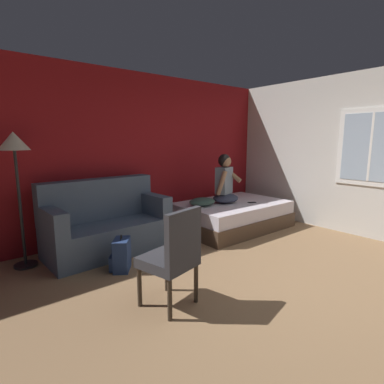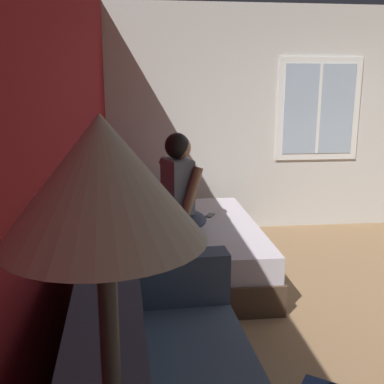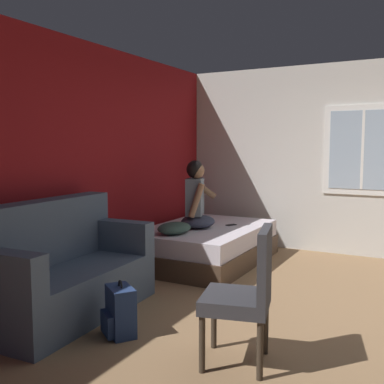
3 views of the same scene
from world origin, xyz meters
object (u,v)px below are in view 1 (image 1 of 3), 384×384
cell_phone (252,202)px  throw_pillow (202,202)px  floor_lamp (15,154)px  couch (106,225)px  side_chair (173,254)px  person_seated (225,183)px  backpack (121,255)px  bed (232,215)px

cell_phone → throw_pillow: bearing=-86.9°
throw_pillow → floor_lamp: floor_lamp is taller
couch → side_chair: bearing=-93.4°
person_seated → backpack: bearing=-167.8°
backpack → cell_phone: size_ratio=3.18×
backpack → throw_pillow: throw_pillow is taller
bed → cell_phone: (0.24, -0.26, 0.25)m
cell_phone → floor_lamp: size_ratio=0.08×
couch → person_seated: (2.16, -0.25, 0.44)m
throw_pillow → side_chair: bearing=-137.5°
bed → throw_pillow: size_ratio=4.17×
side_chair → throw_pillow: (1.76, 1.62, 0.02)m
side_chair → throw_pillow: size_ratio=2.04×
person_seated → cell_phone: bearing=-42.7°
couch → throw_pillow: size_ratio=3.62×
person_seated → floor_lamp: 3.28m
backpack → cell_phone: bearing=3.4°
person_seated → backpack: 2.43m
floor_lamp → bed: bearing=-8.0°
person_seated → throw_pillow: bearing=175.6°
couch → floor_lamp: (-1.04, 0.14, 1.04)m
side_chair → backpack: 1.13m
throw_pillow → cell_phone: bearing=-23.3°
bed → couch: 2.31m
couch → person_seated: size_ratio=1.99×
cell_phone → floor_lamp: 3.75m
side_chair → person_seated: size_ratio=1.12×
backpack → throw_pillow: size_ratio=0.95×
couch → side_chair: 1.84m
person_seated → backpack: person_seated is taller
cell_phone → couch: bearing=-76.8°
couch → cell_phone: couch is taller
person_seated → throw_pillow: size_ratio=1.82×
side_chair → cell_phone: side_chair is taller
side_chair → cell_phone: size_ratio=6.81×
bed → floor_lamp: floor_lamp is taller
backpack → floor_lamp: 1.77m
backpack → throw_pillow: bearing=16.6°
person_seated → cell_phone: (0.36, -0.33, -0.35)m
side_chair → person_seated: (2.27, 1.58, 0.30)m
side_chair → throw_pillow: 2.39m
person_seated → floor_lamp: bearing=173.0°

